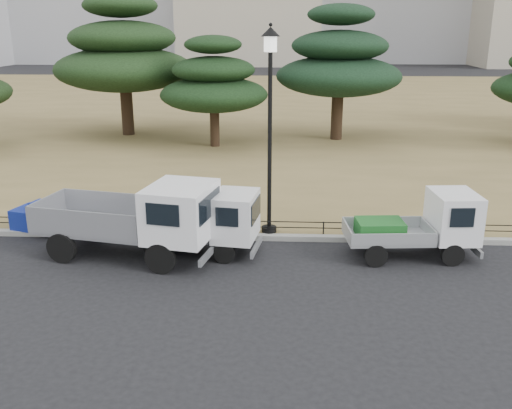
# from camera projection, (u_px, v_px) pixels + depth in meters

# --- Properties ---
(ground) EXTENTS (220.00, 220.00, 0.00)m
(ground) POSITION_uv_depth(u_px,v_px,m) (252.00, 276.00, 14.74)
(ground) COLOR black
(lawn) EXTENTS (120.00, 56.00, 0.15)m
(lawn) POSITION_uv_depth(u_px,v_px,m) (275.00, 108.00, 43.85)
(lawn) COLOR olive
(lawn) RESTS_ON ground
(curb) EXTENTS (120.00, 0.25, 0.16)m
(curb) POSITION_uv_depth(u_px,v_px,m) (257.00, 237.00, 17.19)
(curb) COLOR gray
(curb) RESTS_ON ground
(truck_large) EXTENTS (5.20, 2.85, 2.14)m
(truck_large) POSITION_uv_depth(u_px,v_px,m) (136.00, 216.00, 15.61)
(truck_large) COLOR black
(truck_large) RESTS_ON ground
(truck_kei_front) EXTENTS (3.56, 1.89, 1.80)m
(truck_kei_front) POSITION_uv_depth(u_px,v_px,m) (207.00, 223.00, 15.98)
(truck_kei_front) COLOR black
(truck_kei_front) RESTS_ON ground
(truck_kei_rear) EXTENTS (3.62, 1.78, 1.84)m
(truck_kei_rear) POSITION_uv_depth(u_px,v_px,m) (421.00, 225.00, 15.71)
(truck_kei_rear) COLOR black
(truck_kei_rear) RESTS_ON ground
(street_lamp) EXTENTS (0.54, 0.54, 6.00)m
(street_lamp) POSITION_uv_depth(u_px,v_px,m) (270.00, 98.00, 16.21)
(street_lamp) COLOR black
(street_lamp) RESTS_ON lawn
(pipe_fence) EXTENTS (38.00, 0.04, 0.40)m
(pipe_fence) POSITION_uv_depth(u_px,v_px,m) (257.00, 224.00, 17.23)
(pipe_fence) COLOR black
(pipe_fence) RESTS_ON lawn
(tarp_pile) EXTENTS (1.56, 1.31, 0.89)m
(tarp_pile) POSITION_uv_depth(u_px,v_px,m) (38.00, 217.00, 17.65)
(tarp_pile) COLOR navy
(tarp_pile) RESTS_ON lawn
(pine_west_near) EXTENTS (7.68, 7.68, 7.68)m
(pine_west_near) POSITION_uv_depth(u_px,v_px,m) (123.00, 55.00, 31.55)
(pine_west_near) COLOR black
(pine_west_near) RESTS_ON lawn
(pine_center_left) EXTENTS (5.48, 5.48, 5.57)m
(pine_center_left) POSITION_uv_depth(u_px,v_px,m) (214.00, 83.00, 28.76)
(pine_center_left) COLOR black
(pine_center_left) RESTS_ON lawn
(pine_center_right) EXTENTS (6.71, 6.71, 7.12)m
(pine_center_right) POSITION_uv_depth(u_px,v_px,m) (339.00, 62.00, 30.30)
(pine_center_right) COLOR black
(pine_center_right) RESTS_ON lawn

